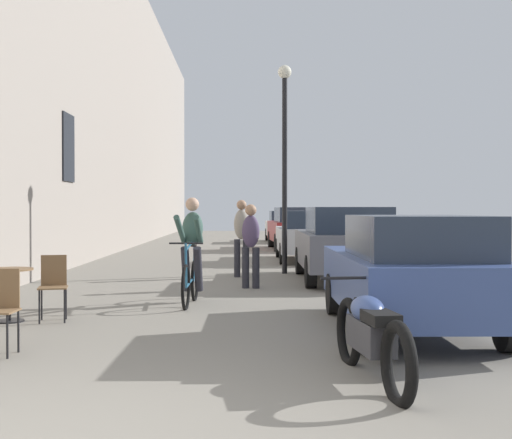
{
  "coord_description": "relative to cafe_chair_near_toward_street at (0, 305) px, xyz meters",
  "views": [
    {
      "loc": [
        1.19,
        -4.41,
        1.53
      ],
      "look_at": [
        1.53,
        13.87,
        1.25
      ],
      "focal_mm": 48.99,
      "sensor_mm": 36.0,
      "label": 1
    }
  ],
  "objects": [
    {
      "name": "building_facade_left",
      "position": [
        -2.09,
        11.05,
        5.09
      ],
      "size": [
        0.54,
        68.0,
        11.21
      ],
      "color": "gray",
      "rests_on": "ground_plane"
    },
    {
      "name": "cafe_chair_near_toward_street",
      "position": [
        0.0,
        0.0,
        0.0
      ],
      "size": [
        0.39,
        0.39,
        0.89
      ],
      "color": "black",
      "rests_on": "ground_plane"
    },
    {
      "name": "pedestrian_mid",
      "position": [
        2.52,
        8.22,
        0.45
      ],
      "size": [
        0.37,
        0.29,
        1.72
      ],
      "color": "#26262D",
      "rests_on": "ground_plane"
    },
    {
      "name": "cyclist_on_bicycle",
      "position": [
        1.72,
        3.87,
        0.29
      ],
      "size": [
        0.52,
        1.76,
        1.74
      ],
      "color": "black",
      "rests_on": "ground_plane"
    },
    {
      "name": "parked_car_fifth",
      "position": [
        4.5,
        24.79,
        0.22
      ],
      "size": [
        1.73,
        4.03,
        1.43
      ],
      "color": "beige",
      "rests_on": "ground_plane"
    },
    {
      "name": "parked_car_fourth",
      "position": [
        4.57,
        18.84,
        0.3
      ],
      "size": [
        2.02,
        4.51,
        1.58
      ],
      "color": "maroon",
      "rests_on": "ground_plane"
    },
    {
      "name": "parked_motorcycle",
      "position": [
        3.69,
        -1.21,
        -0.11
      ],
      "size": [
        0.62,
        2.14,
        0.92
      ],
      "color": "black",
      "rests_on": "ground_plane"
    },
    {
      "name": "cafe_chair_mid_toward_wall",
      "position": [
        -0.03,
        2.18,
        0.0
      ],
      "size": [
        0.44,
        0.44,
        0.89
      ],
      "color": "black",
      "rests_on": "ground_plane"
    },
    {
      "name": "pedestrian_near",
      "position": [
        2.7,
        6.02,
        0.39
      ],
      "size": [
        0.38,
        0.3,
        1.61
      ],
      "color": "#26262D",
      "rests_on": "ground_plane"
    },
    {
      "name": "parked_car_second",
      "position": [
        4.7,
        7.33,
        0.29
      ],
      "size": [
        1.9,
        4.41,
        1.56
      ],
      "color": "#595960",
      "rests_on": "ground_plane"
    },
    {
      "name": "parked_car_nearest",
      "position": [
        4.62,
        1.22,
        0.23
      ],
      "size": [
        1.76,
        4.08,
        1.45
      ],
      "color": "#384C84",
      "rests_on": "ground_plane"
    },
    {
      "name": "parked_car_third",
      "position": [
        4.45,
        12.99,
        0.24
      ],
      "size": [
        1.78,
        4.15,
        1.47
      ],
      "color": "#B7B7BC",
      "rests_on": "ground_plane"
    },
    {
      "name": "cafe_table_mid",
      "position": [
        -0.61,
        2.11,
        0.0
      ],
      "size": [
        0.64,
        0.64,
        0.72
      ],
      "color": "black",
      "rests_on": "ground_plane"
    },
    {
      "name": "street_lamp",
      "position": [
        3.53,
        9.05,
        2.59
      ],
      "size": [
        0.32,
        0.32,
        4.9
      ],
      "color": "black",
      "rests_on": "ground_plane"
    }
  ]
}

